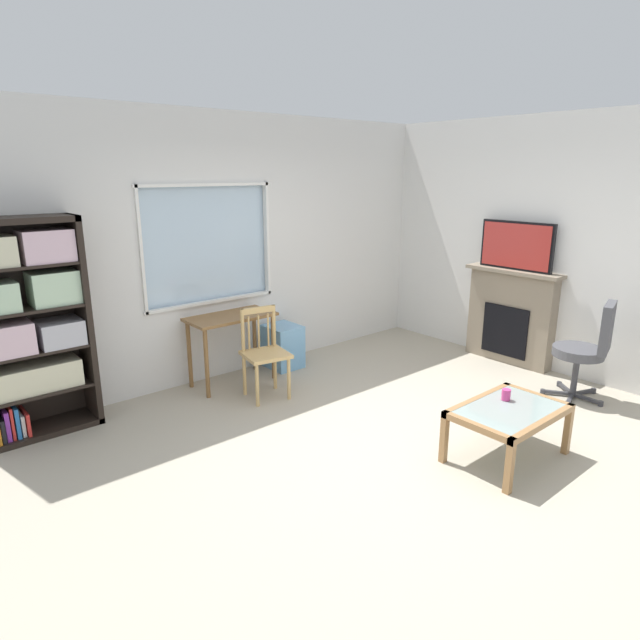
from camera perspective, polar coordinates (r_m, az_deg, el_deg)
name	(u,v)px	position (r m, az deg, el deg)	size (l,w,h in m)	color
ground	(387,444)	(4.66, 7.09, -12.90)	(6.36, 5.68, 0.02)	#B2A893
wall_back_with_window	(235,247)	(6.00, -8.99, 7.59)	(5.36, 0.15, 2.80)	silver
wall_right	(564,247)	(6.47, 24.38, 7.03)	(0.12, 4.88, 2.80)	silver
bookshelf	(28,322)	(5.07, -28.50, -0.15)	(0.90, 0.38, 1.85)	black
desk_under_window	(231,327)	(5.72, -9.38, -0.77)	(0.91, 0.46, 0.75)	brown
wooden_chair	(264,352)	(5.38, -5.92, -3.41)	(0.49, 0.47, 0.90)	tan
plastic_drawer_unit	(283,346)	(6.23, -3.96, -2.79)	(0.35, 0.40, 0.49)	#72ADDB
fireplace	(510,316)	(6.69, 19.51, 0.41)	(0.26, 1.13, 1.11)	gray
tv	(516,246)	(6.52, 20.08, 7.40)	(0.06, 0.87, 0.55)	black
office_chair	(589,346)	(5.86, 26.56, -2.49)	(0.58, 0.56, 1.00)	#4C4C51
coffee_table	(509,416)	(4.50, 19.35, -9.52)	(0.91, 0.61, 0.43)	#8C9E99
sippy_cup	(506,395)	(4.60, 19.10, -7.48)	(0.07, 0.07, 0.09)	#DB3D84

